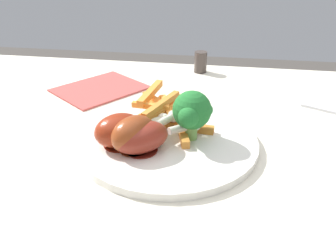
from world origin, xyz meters
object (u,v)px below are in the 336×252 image
(carrot_fries_pile, at_px, (166,113))
(broccoli_floret_front, at_px, (192,111))
(dining_table, at_px, (145,179))
(chicken_drumstick_extra, at_px, (121,130))
(chicken_drumstick_near, at_px, (144,137))
(pepper_shaker, at_px, (201,62))
(chicken_drumstick_far, at_px, (136,133))
(dinner_plate, at_px, (168,141))

(carrot_fries_pile, bearing_deg, broccoli_floret_front, 135.18)
(dining_table, bearing_deg, chicken_drumstick_extra, 81.88)
(carrot_fries_pile, relative_size, chicken_drumstick_near, 1.36)
(broccoli_floret_front, bearing_deg, pepper_shaker, -87.84)
(carrot_fries_pile, bearing_deg, dining_table, -4.83)
(broccoli_floret_front, distance_m, chicken_drumstick_extra, 0.11)
(chicken_drumstick_near, height_order, chicken_drumstick_far, chicken_drumstick_far)
(broccoli_floret_front, bearing_deg, chicken_drumstick_near, 35.18)
(pepper_shaker, bearing_deg, broccoli_floret_front, 92.16)
(dining_table, xyz_separation_m, dinner_plate, (-0.05, 0.05, 0.12))
(dinner_plate, bearing_deg, broccoli_floret_front, -173.65)
(broccoli_floret_front, xyz_separation_m, carrot_fries_pile, (0.05, -0.05, -0.03))
(dining_table, relative_size, chicken_drumstick_far, 10.32)
(dinner_plate, distance_m, chicken_drumstick_near, 0.06)
(pepper_shaker, bearing_deg, chicken_drumstick_near, 82.80)
(chicken_drumstick_extra, bearing_deg, dinner_plate, -155.30)
(broccoli_floret_front, relative_size, chicken_drumstick_extra, 0.69)
(dining_table, relative_size, broccoli_floret_front, 16.63)
(broccoli_floret_front, distance_m, pepper_shaker, 0.35)
(dinner_plate, relative_size, broccoli_floret_front, 3.58)
(broccoli_floret_front, bearing_deg, chicken_drumstick_extra, 18.64)
(dining_table, height_order, chicken_drumstick_extra, chicken_drumstick_extra)
(broccoli_floret_front, height_order, chicken_drumstick_far, broccoli_floret_front)
(dinner_plate, relative_size, chicken_drumstick_near, 2.12)
(chicken_drumstick_near, bearing_deg, broccoli_floret_front, -144.82)
(broccoli_floret_front, bearing_deg, dinner_plate, 6.35)
(broccoli_floret_front, relative_size, pepper_shaker, 1.53)
(carrot_fries_pile, bearing_deg, dinner_plate, 103.18)
(chicken_drumstick_extra, bearing_deg, chicken_drumstick_near, 163.90)
(dining_table, xyz_separation_m, chicken_drumstick_far, (-0.01, 0.09, 0.15))
(dining_table, height_order, chicken_drumstick_near, chicken_drumstick_near)
(dining_table, xyz_separation_m, carrot_fries_pile, (-0.04, 0.00, 0.14))
(dining_table, relative_size, dinner_plate, 4.64)
(broccoli_floret_front, xyz_separation_m, pepper_shaker, (0.01, -0.34, -0.03))
(carrot_fries_pile, height_order, chicken_drumstick_far, chicken_drumstick_far)
(dining_table, bearing_deg, carrot_fries_pile, 175.17)
(dining_table, xyz_separation_m, chicken_drumstick_near, (-0.02, 0.09, 0.14))
(carrot_fries_pile, bearing_deg, pepper_shaker, -96.37)
(dinner_plate, distance_m, carrot_fries_pile, 0.06)
(chicken_drumstick_far, xyz_separation_m, pepper_shaker, (-0.06, -0.39, -0.01))
(pepper_shaker, bearing_deg, dinner_plate, 86.44)
(carrot_fries_pile, relative_size, chicken_drumstick_extra, 1.58)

